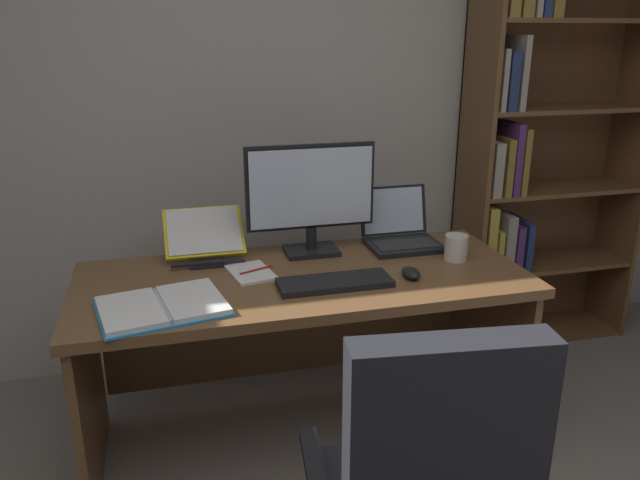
% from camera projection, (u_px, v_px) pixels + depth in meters
% --- Properties ---
extents(wall_back, '(5.35, 0.12, 2.62)m').
position_uv_depth(wall_back, '(258.00, 102.00, 2.97)').
color(wall_back, '#B2ADA3').
rests_on(wall_back, ground).
extents(desk, '(1.72, 0.72, 0.75)m').
position_uv_depth(desk, '(299.00, 314.00, 2.50)').
color(desk, brown).
rests_on(desk, ground).
extents(bookshelf, '(0.95, 0.34, 2.12)m').
position_uv_depth(bookshelf, '(534.00, 148.00, 3.16)').
color(bookshelf, brown).
rests_on(bookshelf, ground).
extents(monitor, '(0.54, 0.16, 0.46)m').
position_uv_depth(monitor, '(311.00, 198.00, 2.52)').
color(monitor, black).
rests_on(monitor, desk).
extents(laptop, '(0.31, 0.29, 0.24)m').
position_uv_depth(laptop, '(400.00, 233.00, 2.68)').
color(laptop, black).
rests_on(laptop, desk).
extents(keyboard, '(0.42, 0.15, 0.02)m').
position_uv_depth(keyboard, '(335.00, 283.00, 2.25)').
color(keyboard, black).
rests_on(keyboard, desk).
extents(computer_mouse, '(0.06, 0.10, 0.04)m').
position_uv_depth(computer_mouse, '(411.00, 273.00, 2.32)').
color(computer_mouse, black).
rests_on(computer_mouse, desk).
extents(reading_stand_with_book, '(0.32, 0.28, 0.18)m').
position_uv_depth(reading_stand_with_book, '(204.00, 236.00, 2.52)').
color(reading_stand_with_book, black).
rests_on(reading_stand_with_book, desk).
extents(open_binder, '(0.47, 0.39, 0.02)m').
position_uv_depth(open_binder, '(162.00, 306.00, 2.06)').
color(open_binder, '#2D84C6').
rests_on(open_binder, desk).
extents(notepad, '(0.19, 0.23, 0.01)m').
position_uv_depth(notepad, '(251.00, 273.00, 2.37)').
color(notepad, silver).
rests_on(notepad, desk).
extents(pen, '(0.13, 0.06, 0.01)m').
position_uv_depth(pen, '(256.00, 270.00, 2.37)').
color(pen, maroon).
rests_on(pen, notepad).
extents(coffee_mug, '(0.09, 0.09, 0.10)m').
position_uv_depth(coffee_mug, '(456.00, 247.00, 2.50)').
color(coffee_mug, silver).
rests_on(coffee_mug, desk).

